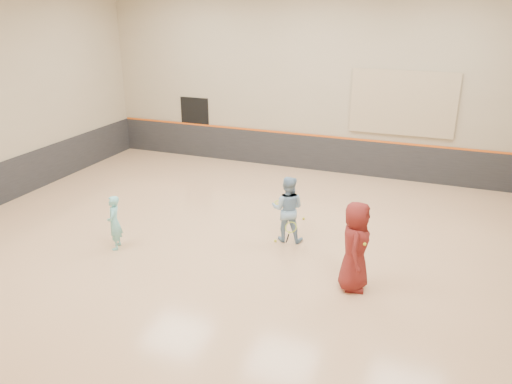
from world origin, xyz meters
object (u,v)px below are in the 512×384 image
at_px(girl, 114,223).
at_px(young_man, 355,246).
at_px(instructor, 288,209).
at_px(spare_racket, 280,202).

height_order(girl, young_man, young_man).
bearing_deg(instructor, spare_racket, -74.93).
bearing_deg(spare_racket, girl, -123.56).
relative_size(instructor, spare_racket, 2.17).
height_order(instructor, spare_racket, instructor).
xyz_separation_m(instructor, young_man, (1.91, -1.59, 0.12)).
bearing_deg(girl, instructor, 93.33).
height_order(instructor, young_man, young_man).
height_order(girl, instructor, instructor).
relative_size(young_man, spare_racket, 2.48).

